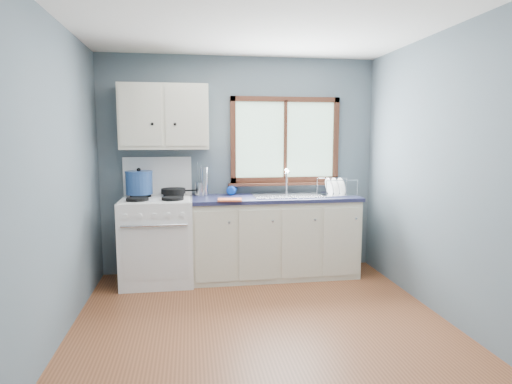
{
  "coord_description": "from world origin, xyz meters",
  "views": [
    {
      "loc": [
        -0.58,
        -3.2,
        1.59
      ],
      "look_at": [
        0.05,
        0.9,
        1.05
      ],
      "focal_mm": 30.0,
      "sensor_mm": 36.0,
      "label": 1
    }
  ],
  "objects": [
    {
      "name": "floor",
      "position": [
        0.0,
        0.0,
        -0.01
      ],
      "size": [
        3.2,
        3.6,
        0.02
      ],
      "primitive_type": "cube",
      "color": "brown",
      "rests_on": "ground"
    },
    {
      "name": "ceiling",
      "position": [
        0.0,
        0.0,
        2.51
      ],
      "size": [
        3.2,
        3.6,
        0.02
      ],
      "primitive_type": "cube",
      "color": "white",
      "rests_on": "wall_back"
    },
    {
      "name": "wall_back",
      "position": [
        0.0,
        1.81,
        1.25
      ],
      "size": [
        3.2,
        0.02,
        2.5
      ],
      "primitive_type": "cube",
      "color": "slate",
      "rests_on": "ground"
    },
    {
      "name": "wall_front",
      "position": [
        0.0,
        -1.81,
        1.25
      ],
      "size": [
        3.2,
        0.02,
        2.5
      ],
      "primitive_type": "cube",
      "color": "slate",
      "rests_on": "ground"
    },
    {
      "name": "wall_left",
      "position": [
        -1.61,
        0.0,
        1.25
      ],
      "size": [
        0.02,
        3.6,
        2.5
      ],
      "primitive_type": "cube",
      "color": "slate",
      "rests_on": "ground"
    },
    {
      "name": "wall_right",
      "position": [
        1.61,
        0.0,
        1.25
      ],
      "size": [
        0.02,
        3.6,
        2.5
      ],
      "primitive_type": "cube",
      "color": "slate",
      "rests_on": "ground"
    },
    {
      "name": "gas_range",
      "position": [
        -0.95,
        1.47,
        0.49
      ],
      "size": [
        0.76,
        0.69,
        1.36
      ],
      "color": "white",
      "rests_on": "floor"
    },
    {
      "name": "base_cabinets",
      "position": [
        0.36,
        1.49,
        0.41
      ],
      "size": [
        1.85,
        0.6,
        0.88
      ],
      "color": "beige",
      "rests_on": "floor"
    },
    {
      "name": "countertop",
      "position": [
        0.36,
        1.49,
        0.9
      ],
      "size": [
        1.89,
        0.64,
        0.04
      ],
      "primitive_type": "cube",
      "color": "#1A1C3A",
      "rests_on": "base_cabinets"
    },
    {
      "name": "sink",
      "position": [
        0.54,
        1.49,
        0.86
      ],
      "size": [
        0.84,
        0.46,
        0.44
      ],
      "color": "silver",
      "rests_on": "countertop"
    },
    {
      "name": "window",
      "position": [
        0.54,
        1.77,
        1.48
      ],
      "size": [
        1.36,
        0.1,
        1.03
      ],
      "color": "#9EC6A8",
      "rests_on": "wall_back"
    },
    {
      "name": "upper_cabinets",
      "position": [
        -0.85,
        1.63,
        1.8
      ],
      "size": [
        0.95,
        0.35,
        0.7
      ],
      "color": "beige",
      "rests_on": "wall_back"
    },
    {
      "name": "skillet",
      "position": [
        -0.77,
        1.62,
        0.99
      ],
      "size": [
        0.41,
        0.29,
        0.05
      ],
      "rotation": [
        0.0,
        0.0,
        0.08
      ],
      "color": "black",
      "rests_on": "gas_range"
    },
    {
      "name": "stockpot",
      "position": [
        -1.14,
        1.6,
        1.09
      ],
      "size": [
        0.38,
        0.38,
        0.29
      ],
      "rotation": [
        0.0,
        0.0,
        -0.38
      ],
      "color": "navy",
      "rests_on": "gas_range"
    },
    {
      "name": "utensil_crock",
      "position": [
        -0.47,
        1.69,
        1.0
      ],
      "size": [
        0.15,
        0.15,
        0.38
      ],
      "rotation": [
        0.0,
        0.0,
        0.28
      ],
      "color": "silver",
      "rests_on": "countertop"
    },
    {
      "name": "thermos",
      "position": [
        -0.42,
        1.66,
        1.08
      ],
      "size": [
        0.09,
        0.09,
        0.33
      ],
      "primitive_type": "cylinder",
      "rotation": [
        0.0,
        0.0,
        0.16
      ],
      "color": "silver",
      "rests_on": "countertop"
    },
    {
      "name": "soap_bottle",
      "position": [
        -0.13,
        1.62,
        1.06
      ],
      "size": [
        0.13,
        0.13,
        0.28
      ],
      "primitive_type": "imported",
      "rotation": [
        0.0,
        0.0,
        -0.24
      ],
      "color": "#0B3DB1",
      "rests_on": "countertop"
    },
    {
      "name": "dish_towel",
      "position": [
        -0.18,
        1.23,
        0.93
      ],
      "size": [
        0.27,
        0.21,
        0.02
      ],
      "primitive_type": "cube",
      "rotation": [
        0.0,
        0.0,
        -0.11
      ],
      "color": "#CE5935",
      "rests_on": "countertop"
    },
    {
      "name": "dish_rack",
      "position": [
        1.06,
        1.45,
        0.97
      ],
      "size": [
        0.41,
        0.33,
        0.2
      ],
      "rotation": [
        0.0,
        0.0,
        0.08
      ],
      "color": "silver",
      "rests_on": "countertop"
    }
  ]
}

